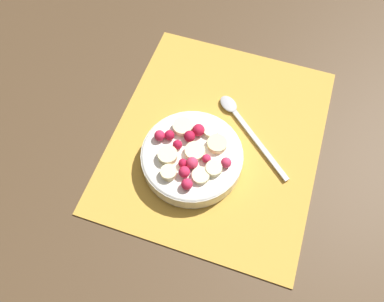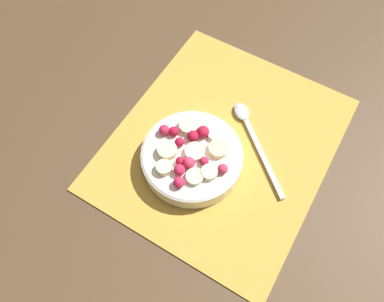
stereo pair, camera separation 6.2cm
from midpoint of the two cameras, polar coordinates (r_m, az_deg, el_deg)
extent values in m
plane|color=#4C3823|center=(0.69, 7.26, 0.91)|extent=(3.00, 3.00, 0.00)
cube|color=gold|center=(0.68, 7.29, 1.03)|extent=(0.43, 0.37, 0.01)
cylinder|color=silver|center=(0.64, 2.75, -1.32)|extent=(0.17, 0.17, 0.03)
torus|color=silver|center=(0.63, 2.80, -0.82)|extent=(0.17, 0.17, 0.01)
cylinder|color=white|center=(0.63, 2.82, -0.63)|extent=(0.16, 0.16, 0.00)
cylinder|color=beige|center=(0.62, 3.28, -0.42)|extent=(0.04, 0.04, 0.01)
cylinder|color=beige|center=(0.62, -0.95, -0.24)|extent=(0.05, 0.05, 0.01)
cylinder|color=beige|center=(0.63, 6.87, 0.07)|extent=(0.03, 0.03, 0.01)
cylinder|color=#F4EAB7|center=(0.64, 6.36, 2.27)|extent=(0.03, 0.03, 0.01)
cylinder|color=beige|center=(0.65, 2.26, 3.62)|extent=(0.04, 0.04, 0.01)
cylinder|color=beige|center=(0.61, -1.36, -2.85)|extent=(0.04, 0.04, 0.01)
cylinder|color=beige|center=(0.60, 3.12, -4.13)|extent=(0.04, 0.04, 0.01)
cylinder|color=beige|center=(0.61, 5.57, -3.56)|extent=(0.03, 0.03, 0.01)
sphere|color=#B21433|center=(0.63, 2.95, 2.03)|extent=(0.02, 0.02, 0.02)
sphere|color=#D12347|center=(0.60, 1.01, -3.17)|extent=(0.02, 0.02, 0.02)
sphere|color=#D12347|center=(0.59, 0.99, -5.08)|extent=(0.02, 0.02, 0.02)
sphere|color=#D12347|center=(0.64, -1.51, 2.97)|extent=(0.02, 0.02, 0.02)
sphere|color=red|center=(0.64, 4.50, 2.70)|extent=(0.02, 0.02, 0.02)
sphere|color=#DB3356|center=(0.61, 7.62, -2.99)|extent=(0.02, 0.02, 0.02)
sphere|color=#B21433|center=(0.61, 1.05, -1.82)|extent=(0.01, 0.01, 0.01)
sphere|color=#D12347|center=(0.61, 4.61, -1.74)|extent=(0.01, 0.01, 0.01)
sphere|color=#DB3356|center=(0.61, 2.46, -2.06)|extent=(0.02, 0.02, 0.02)
sphere|color=#B21433|center=(0.64, -0.03, 2.75)|extent=(0.02, 0.02, 0.02)
sphere|color=#B21433|center=(0.63, 0.88, 1.10)|extent=(0.02, 0.02, 0.02)
cube|color=#B2B2B7|center=(0.68, 13.41, -1.20)|extent=(0.11, 0.13, 0.00)
ellipsoid|color=#B2B2B7|center=(0.72, 10.15, 5.69)|extent=(0.05, 0.05, 0.01)
camera|label=1|loc=(0.03, -87.12, 5.38)|focal=35.00mm
camera|label=2|loc=(0.03, 92.88, -5.38)|focal=35.00mm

